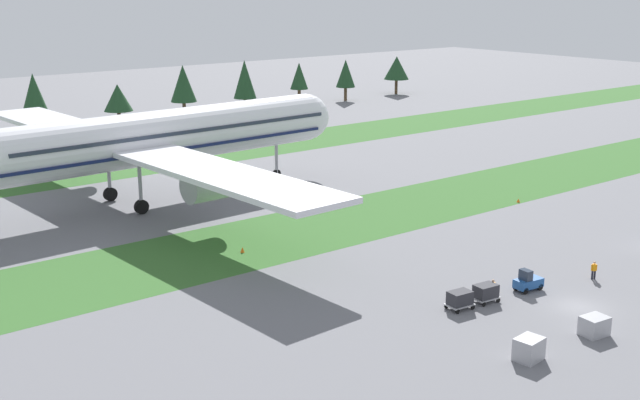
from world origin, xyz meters
TOP-DOWN VIEW (x-y plane):
  - ground_plane at (0.00, 0.00)m, footprint 400.00×400.00m
  - grass_strip_near at (0.00, 31.74)m, footprint 320.00×15.06m
  - grass_strip_far at (0.00, 73.87)m, footprint 320.00×15.06m
  - airliner at (-13.83, 52.73)m, footprint 58.89×72.59m
  - baggage_tug at (-0.29, 5.15)m, footprint 2.72×1.55m
  - cargo_dolly_lead at (-5.29, 5.65)m, footprint 2.34×1.71m
  - cargo_dolly_second at (-8.18, 5.94)m, footprint 2.34×1.71m
  - ground_crew_marshaller at (6.70, 3.18)m, footprint 0.46×0.38m
  - ground_crew_loader at (-4.23, 5.79)m, footprint 0.56×0.36m
  - uld_container_0 at (-11.34, -3.60)m, footprint 2.17×1.82m
  - uld_container_1 at (-3.90, -4.00)m, footprint 2.16×1.81m
  - taxiway_marker_0 at (-14.40, 29.50)m, footprint 0.44×0.44m
  - taxiway_marker_1 at (22.97, 24.76)m, footprint 0.44×0.44m
  - distant_tree_line at (-5.23, 107.21)m, footprint 164.26×9.29m

SIDE VIEW (x-z plane):
  - ground_plane at x=0.00m, z-range 0.00..0.00m
  - grass_strip_near at x=0.00m, z-range 0.00..0.01m
  - grass_strip_far at x=0.00m, z-range 0.00..0.01m
  - taxiway_marker_1 at x=22.97m, z-range 0.00..0.47m
  - taxiway_marker_0 at x=-14.40m, z-range 0.00..0.57m
  - uld_container_1 at x=-3.90m, z-range 0.00..1.51m
  - baggage_tug at x=-0.29m, z-range -0.17..1.80m
  - uld_container_0 at x=-11.34m, z-range 0.00..1.69m
  - cargo_dolly_lead at x=-5.29m, z-range 0.14..1.69m
  - cargo_dolly_second at x=-8.18m, z-range 0.14..1.69m
  - ground_crew_marshaller at x=6.70m, z-range 0.08..1.82m
  - ground_crew_loader at x=-4.23m, z-range 0.08..1.82m
  - distant_tree_line at x=-5.23m, z-range 0.56..12.95m
  - airliner at x=-13.83m, z-range -3.15..19.15m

